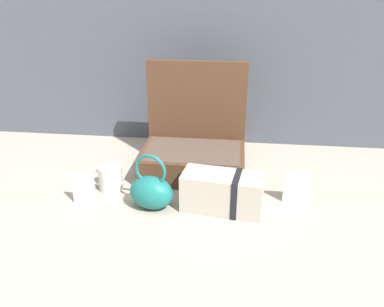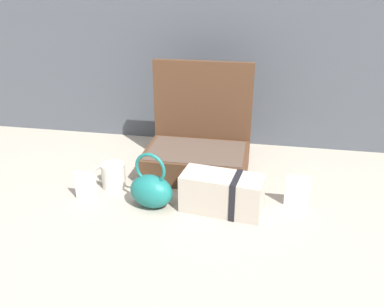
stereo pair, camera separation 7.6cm
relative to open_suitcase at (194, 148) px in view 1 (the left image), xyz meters
name	(u,v)px [view 1 (the left image)]	position (x,y,z in m)	size (l,w,h in m)	color
ground_plane	(199,201)	(0.05, -0.24, -0.09)	(6.00, 6.00, 0.00)	#9E9384
open_suitcase	(194,148)	(0.00, 0.00, 0.00)	(0.40, 0.29, 0.42)	#4C301E
teal_pouch_handbag	(151,191)	(-0.11, -0.30, -0.03)	(0.17, 0.13, 0.20)	#196B66
cream_toiletry_bag	(223,192)	(0.13, -0.28, -0.03)	(0.28, 0.15, 0.13)	#B2A899
coffee_mug	(110,178)	(-0.29, -0.19, -0.05)	(0.12, 0.09, 0.09)	silver
info_card_left	(296,188)	(0.37, -0.21, -0.04)	(0.08, 0.01, 0.11)	silver
poster_card_right	(84,189)	(-0.34, -0.30, -0.04)	(0.08, 0.01, 0.11)	silver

